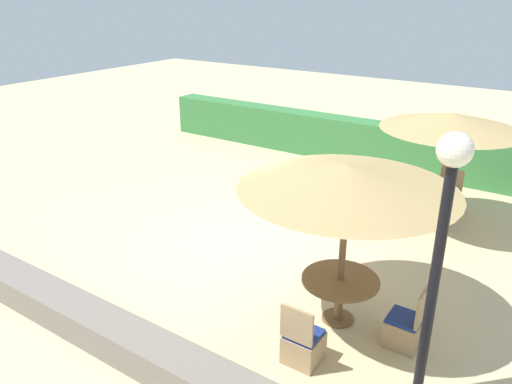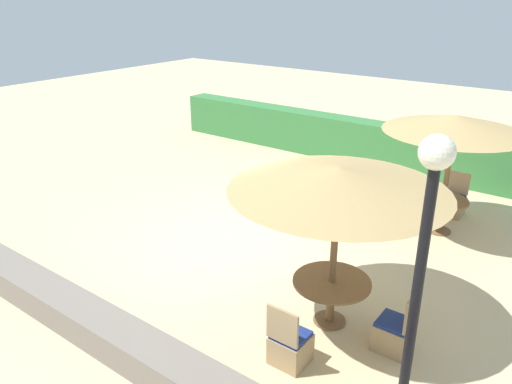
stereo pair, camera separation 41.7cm
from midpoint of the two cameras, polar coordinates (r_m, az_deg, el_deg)
name	(u,v)px [view 1 (the left image)]	position (r m, az deg, el deg)	size (l,w,h in m)	color
ground_plane	(239,245)	(9.72, -3.22, -6.05)	(40.00, 40.00, 0.00)	#D1BA8C
hedge_row	(362,142)	(14.32, 11.21, 5.60)	(13.00, 0.70, 1.20)	#387A3D
stone_border	(97,326)	(7.61, -19.28, -14.28)	(10.00, 0.56, 0.46)	slate
lamp_post	(443,222)	(5.45, 18.60, -3.34)	(0.36, 0.36, 3.32)	black
parasol_front_right	(348,178)	(6.70, 8.73, 1.59)	(2.99, 2.99, 2.43)	brown
round_table_front_right	(340,287)	(7.47, 7.97, -10.69)	(1.13, 1.13, 0.70)	brown
patio_chair_front_right_east	(404,328)	(7.34, 14.99, -14.85)	(0.46, 0.46, 0.93)	tan
patio_chair_front_right_south	(303,345)	(6.86, 3.57, -17.03)	(0.46, 0.46, 0.93)	tan
parasol_back_right	(451,122)	(10.21, 20.32, 7.55)	(2.67, 2.67, 2.42)	brown
round_table_back_right	(439,203)	(10.73, 19.13, -1.25)	(0.99, 0.99, 0.71)	brown
patio_chair_back_right_west	(389,206)	(11.04, 13.97, -1.58)	(0.46, 0.46, 0.93)	tan
patio_chair_back_right_north	(448,200)	(11.73, 20.11, -0.88)	(0.46, 0.46, 0.93)	tan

